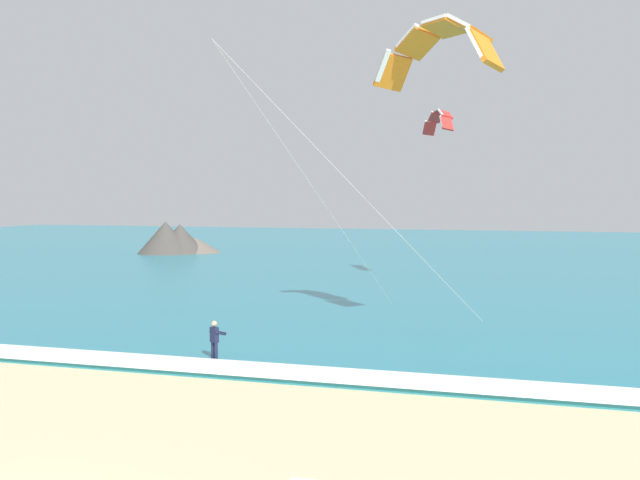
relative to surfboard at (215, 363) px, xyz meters
The scene contains 7 objects.
sea 57.68m from the surfboard, 87.89° to the left, with size 200.00×120.00×0.20m, color teal.
surf_foam 2.52m from the surfboard, 32.59° to the right, with size 200.00×2.23×0.04m, color white.
surfboard is the anchor object (origin of this frame).
kitesurfer 0.91m from the surfboard, 61.74° to the left, with size 0.67×0.67×1.69m.
kite_primary 17.50m from the surfboard, 48.35° to the left, with size 10.75×10.90×13.50m.
kite_distant 32.10m from the surfboard, 81.68° to the left, with size 2.91×4.62×1.76m.
headland_left 57.16m from the surfboard, 119.32° to the left, with size 8.99×8.92×3.77m.
Camera 1 is at (10.74, -12.44, 6.57)m, focal length 43.16 mm.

